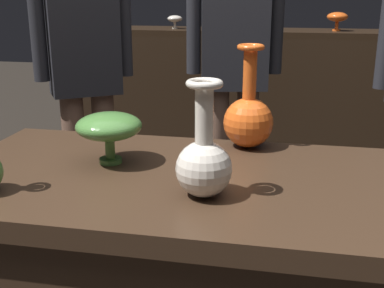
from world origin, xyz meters
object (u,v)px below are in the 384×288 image
shelf_vase_left (175,19)px  visitor_near_left (85,65)px  vase_centerpiece (204,161)px  shelf_vase_center (255,13)px  vase_left_accent (248,117)px  vase_tall_behind (109,127)px  visitor_center_back (234,60)px  shelf_vase_right (337,17)px

shelf_vase_left → visitor_near_left: size_ratio=0.06×
vase_centerpiece → visitor_near_left: (-0.79, 1.21, 0.02)m
shelf_vase_center → vase_centerpiece: bearing=-88.2°
shelf_vase_left → vase_left_accent: bearing=-70.9°
vase_tall_behind → shelf_vase_center: shelf_vase_center is taller
vase_tall_behind → visitor_center_back: (0.18, 1.27, 0.01)m
vase_centerpiece → shelf_vase_left: 2.37m
vase_tall_behind → vase_left_accent: vase_left_accent is taller
vase_centerpiece → shelf_vase_right: bearing=79.0°
shelf_vase_right → shelf_vase_left: size_ratio=1.31×
vase_centerpiece → shelf_vase_left: shelf_vase_left is taller
shelf_vase_center → shelf_vase_left: shelf_vase_center is taller
vase_tall_behind → shelf_vase_right: shelf_vase_right is taller
vase_left_accent → visitor_center_back: visitor_center_back is taller
vase_tall_behind → visitor_center_back: 1.29m
visitor_near_left → vase_left_accent: bearing=102.2°
vase_centerpiece → vase_left_accent: vase_left_accent is taller
vase_tall_behind → visitor_center_back: bearing=82.0°
vase_centerpiece → shelf_vase_right: 2.34m
vase_left_accent → visitor_center_back: size_ratio=0.19×
vase_tall_behind → shelf_vase_left: bearing=98.5°
vase_centerpiece → shelf_vase_right: shelf_vase_right is taller
shelf_vase_right → vase_left_accent: bearing=-101.3°
visitor_near_left → visitor_center_back: size_ratio=0.99×
vase_tall_behind → shelf_vase_left: shelf_vase_left is taller
vase_centerpiece → vase_tall_behind: size_ratio=1.51×
shelf_vase_center → shelf_vase_left: (-0.52, -0.07, -0.04)m
vase_centerpiece → vase_tall_behind: vase_centerpiece is taller
vase_centerpiece → visitor_center_back: (-0.10, 1.44, 0.02)m
shelf_vase_right → shelf_vase_center: shelf_vase_center is taller
shelf_vase_left → visitor_near_left: bearing=-100.0°
shelf_vase_right → shelf_vase_center: bearing=172.8°
vase_tall_behind → shelf_vase_right: bearing=71.2°
visitor_center_back → shelf_vase_left: bearing=-70.9°
shelf_vase_right → vase_centerpiece: bearing=-101.0°
vase_left_accent → visitor_near_left: visitor_near_left is taller
shelf_vase_center → visitor_near_left: size_ratio=0.12×
shelf_vase_center → vase_left_accent: bearing=-86.0°
shelf_vase_center → visitor_center_back: visitor_center_back is taller
vase_tall_behind → visitor_near_left: 1.16m
shelf_vase_center → visitor_near_left: visitor_near_left is taller
vase_tall_behind → shelf_vase_center: 2.21m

